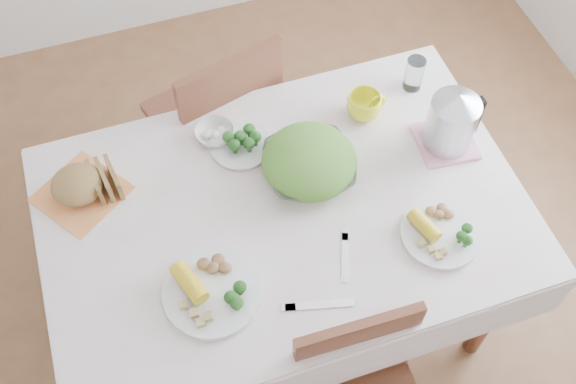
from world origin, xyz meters
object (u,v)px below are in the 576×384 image
object	(u,v)px
yellow_mug	(364,106)
electric_kettle	(452,120)
chair_far	(212,116)
dining_table	(285,265)
salad_bowl	(309,167)
dinner_plate_right	(440,234)
dinner_plate_left	(212,293)

from	to	relation	value
yellow_mug	electric_kettle	bearing A→B (deg)	-43.17
chair_far	yellow_mug	xyz separation A→B (m)	(0.45, -0.41, 0.34)
chair_far	electric_kettle	xyz separation A→B (m)	(0.67, -0.61, 0.42)
dining_table	electric_kettle	bearing A→B (deg)	7.04
chair_far	dining_table	bearing A→B (deg)	81.17
chair_far	salad_bowl	distance (m)	0.69
dining_table	salad_bowl	distance (m)	0.45
dining_table	chair_far	world-z (taller)	chair_far
dining_table	salad_bowl	xyz separation A→B (m)	(0.12, 0.10, 0.42)
yellow_mug	dinner_plate_right	bearing A→B (deg)	-85.31
yellow_mug	electric_kettle	distance (m)	0.30
dining_table	yellow_mug	size ratio (longest dim) A/B	11.81
dining_table	yellow_mug	bearing A→B (deg)	35.95
electric_kettle	chair_far	bearing A→B (deg)	130.10
chair_far	electric_kettle	size ratio (longest dim) A/B	4.22
dinner_plate_left	dining_table	bearing A→B (deg)	36.05
dinner_plate_right	electric_kettle	distance (m)	0.38
yellow_mug	dinner_plate_left	bearing A→B (deg)	-144.01
chair_far	electric_kettle	distance (m)	0.99
electric_kettle	dining_table	bearing A→B (deg)	179.43
dinner_plate_left	yellow_mug	world-z (taller)	yellow_mug
chair_far	dinner_plate_left	bearing A→B (deg)	61.37
salad_bowl	dinner_plate_left	size ratio (longest dim) A/B	1.00
salad_bowl	dinner_plate_left	world-z (taller)	salad_bowl
dinner_plate_right	electric_kettle	xyz separation A→B (m)	(0.17, 0.32, 0.11)
dinner_plate_left	dinner_plate_right	world-z (taller)	dinner_plate_left
dining_table	dinner_plate_left	size ratio (longest dim) A/B	4.89
dining_table	yellow_mug	world-z (taller)	yellow_mug
yellow_mug	electric_kettle	world-z (taller)	electric_kettle
chair_far	yellow_mug	size ratio (longest dim) A/B	7.96
salad_bowl	electric_kettle	size ratio (longest dim) A/B	1.28
dining_table	electric_kettle	distance (m)	0.78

